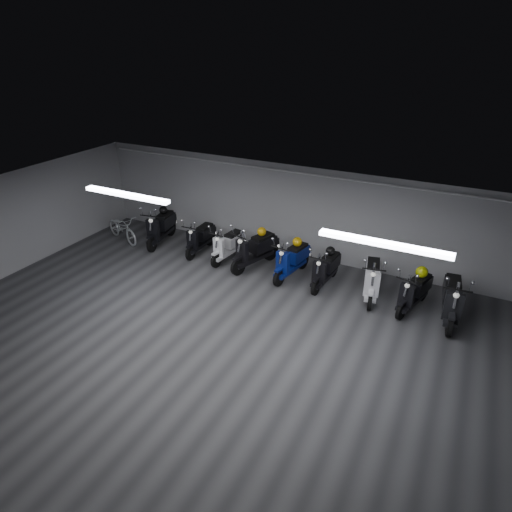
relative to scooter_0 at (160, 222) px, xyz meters
The scene contains 21 objects.
floor 5.91m from the scooter_0, 40.73° to the right, with size 14.00×10.00×0.01m, color #373639.
ceiling 6.22m from the scooter_0, 40.73° to the right, with size 14.00×10.00×0.01m, color gray.
back_wall 4.64m from the scooter_0, 14.88° to the left, with size 14.00×0.01×2.80m, color #A2A2A5.
fluor_strip_left 3.75m from the scooter_0, 62.95° to the right, with size 2.40×0.18×0.08m, color white.
fluor_strip_right 8.21m from the scooter_0, 20.78° to the right, with size 2.40×0.18×0.08m, color white.
conduit 4.95m from the scooter_0, 13.85° to the left, with size 0.05×0.05×13.60m, color white.
scooter_0 is the anchor object (origin of this frame).
scooter_1 1.51m from the scooter_0, ahead, with size 0.57×1.72×1.28m, color black, non-canonical shape.
scooter_2 2.53m from the scooter_0, ahead, with size 0.57×1.72×1.28m, color white, non-canonical shape.
scooter_3 3.46m from the scooter_0, ahead, with size 0.66×1.98×1.48m, color black, non-canonical shape.
scooter_4 4.63m from the scooter_0, ahead, with size 0.61×1.84×1.37m, color navy, non-canonical shape.
scooter_5 5.63m from the scooter_0, ahead, with size 0.58×1.74×1.29m, color black, non-canonical shape.
scooter_6 6.88m from the scooter_0, ahead, with size 0.62×1.86×1.38m, color silver, non-canonical shape.
scooter_8 7.95m from the scooter_0, ahead, with size 0.58×1.75×1.30m, color black, non-canonical shape.
scooter_9 8.79m from the scooter_0, ahead, with size 0.66×1.97×1.47m, color black, non-canonical shape.
bicycle 1.34m from the scooter_0, 161.44° to the right, with size 0.60×1.69×1.10m, color silver.
helmet_0 3.56m from the scooter_0, ahead, with size 0.26×0.26×0.26m, color #E5A50D.
helmet_1 5.65m from the scooter_0, ahead, with size 0.26×0.26×0.26m, color black.
helmet_2 0.41m from the scooter_0, 100.27° to the left, with size 0.27×0.27×0.27m, color black.
helmet_3 4.68m from the scooter_0, ahead, with size 0.27×0.27×0.27m, color #E4AA0D.
helmet_4 8.01m from the scooter_0, ahead, with size 0.29×0.29×0.29m, color #AFBB0B.
Camera 1 is at (4.16, -6.44, 6.12)m, focal length 30.82 mm.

